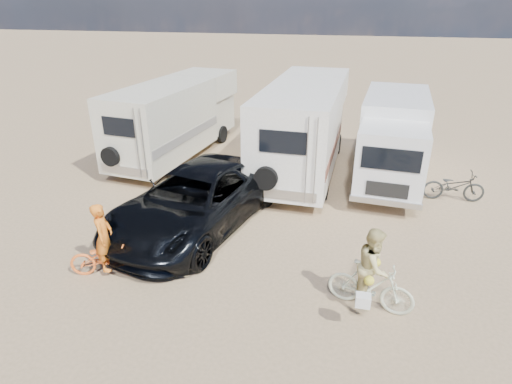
% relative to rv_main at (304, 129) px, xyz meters
% --- Properties ---
extents(ground, '(140.00, 140.00, 0.00)m').
position_rel_rv_main_xyz_m(ground, '(-0.30, -6.82, -1.62)').
color(ground, tan).
rests_on(ground, ground).
extents(rv_main, '(2.78, 7.75, 3.25)m').
position_rel_rv_main_xyz_m(rv_main, '(0.00, 0.00, 0.00)').
color(rv_main, white).
rests_on(rv_main, ground).
extents(rv_left, '(3.14, 7.43, 3.00)m').
position_rel_rv_main_xyz_m(rv_left, '(-5.21, 0.56, -0.12)').
color(rv_left, silver).
rests_on(rv_left, ground).
extents(box_truck, '(2.73, 6.49, 2.89)m').
position_rel_rv_main_xyz_m(box_truck, '(3.13, -0.19, -0.18)').
color(box_truck, white).
rests_on(box_truck, ground).
extents(dark_suv, '(4.15, 6.58, 1.69)m').
position_rel_rv_main_xyz_m(dark_suv, '(-2.40, -5.04, -0.78)').
color(dark_suv, black).
rests_on(dark_suv, ground).
extents(bike_man, '(1.84, 1.08, 0.92)m').
position_rel_rv_main_xyz_m(bike_man, '(-3.63, -7.66, -1.17)').
color(bike_man, orange).
rests_on(bike_man, ground).
extents(bike_woman, '(1.87, 0.89, 1.08)m').
position_rel_rv_main_xyz_m(bike_woman, '(2.36, -7.53, -1.08)').
color(bike_woman, beige).
rests_on(bike_woman, ground).
extents(rider_man, '(0.56, 0.70, 1.67)m').
position_rel_rv_main_xyz_m(rider_man, '(-3.63, -7.66, -0.79)').
color(rider_man, orange).
rests_on(rider_man, ground).
extents(rider_woman, '(0.81, 0.95, 1.71)m').
position_rel_rv_main_xyz_m(rider_woman, '(2.36, -7.53, -0.77)').
color(rider_woman, '#D1C27C').
rests_on(rider_woman, ground).
extents(bike_parked, '(1.90, 0.74, 0.98)m').
position_rel_rv_main_xyz_m(bike_parked, '(5.08, -1.55, -1.13)').
color(bike_parked, '#242623').
rests_on(bike_parked, ground).
extents(cooler, '(0.59, 0.52, 0.40)m').
position_rel_rv_main_xyz_m(cooler, '(-2.34, -2.95, -1.43)').
color(cooler, teal).
rests_on(cooler, ground).
extents(crate, '(0.46, 0.46, 0.36)m').
position_rel_rv_main_xyz_m(crate, '(-0.74, -2.10, -1.44)').
color(crate, '#9A854F').
rests_on(crate, ground).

